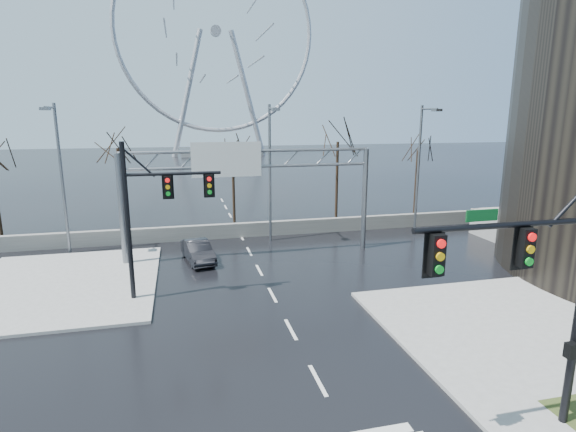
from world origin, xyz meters
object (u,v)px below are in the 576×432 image
object	(u,v)px
signal_mast_near	(545,277)
ferris_wheel	(216,40)
signal_mast_far	(151,206)
sign_gantry	(244,179)
car	(198,251)

from	to	relation	value
signal_mast_near	ferris_wheel	distance (m)	101.29
signal_mast_far	sign_gantry	xyz separation A→B (m)	(5.49, 6.00, 0.35)
signal_mast_far	ferris_wheel	size ratio (longest dim) A/B	0.16
signal_mast_near	sign_gantry	world-z (taller)	signal_mast_near
car	signal_mast_far	bearing A→B (deg)	-123.24
signal_mast_far	sign_gantry	bearing A→B (deg)	47.53
signal_mast_far	ferris_wheel	distance (m)	89.30
signal_mast_near	car	distance (m)	20.97
car	sign_gantry	bearing A→B (deg)	-4.09
sign_gantry	car	bearing A→B (deg)	-173.43
signal_mast_near	signal_mast_far	world-z (taller)	same
sign_gantry	ferris_wheel	distance (m)	82.91
sign_gantry	ferris_wheel	bearing A→B (deg)	86.16
signal_mast_far	sign_gantry	size ratio (longest dim) A/B	0.49
signal_mast_near	ferris_wheel	size ratio (longest dim) A/B	0.16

